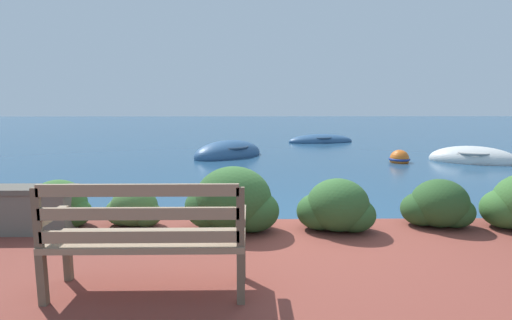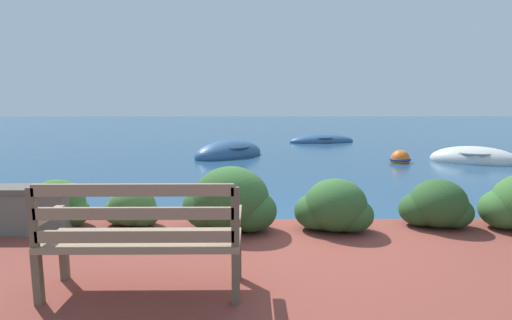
% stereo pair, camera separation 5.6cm
% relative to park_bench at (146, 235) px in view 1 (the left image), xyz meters
% --- Properties ---
extents(ground_plane, '(80.00, 80.00, 0.00)m').
position_rel_park_bench_xyz_m(ground_plane, '(1.34, 2.01, -0.70)').
color(ground_plane, navy).
extents(park_bench, '(1.55, 0.48, 0.93)m').
position_rel_park_bench_xyz_m(park_bench, '(0.00, 0.00, 0.00)').
color(park_bench, brown).
rests_on(park_bench, patio_terrace).
extents(stone_wall, '(1.55, 0.39, 0.54)m').
position_rel_park_bench_xyz_m(stone_wall, '(-2.01, 1.54, -0.21)').
color(stone_wall, '#666056').
rests_on(stone_wall, patio_terrace).
extents(hedge_clump_far_left, '(0.85, 0.61, 0.58)m').
position_rel_park_bench_xyz_m(hedge_clump_far_left, '(-1.53, 1.76, -0.24)').
color(hedge_clump_far_left, '#38662D').
rests_on(hedge_clump_far_left, patio_terrace).
extents(hedge_clump_left, '(0.71, 0.51, 0.48)m').
position_rel_park_bench_xyz_m(hedge_clump_left, '(-0.61, 1.76, -0.28)').
color(hedge_clump_left, '#426B33').
rests_on(hedge_clump_left, patio_terrace).
extents(hedge_clump_centre, '(1.12, 0.81, 0.76)m').
position_rel_park_bench_xyz_m(hedge_clump_centre, '(0.60, 1.59, -0.15)').
color(hedge_clump_centre, '#2D5628').
rests_on(hedge_clump_centre, patio_terrace).
extents(hedge_clump_right, '(0.92, 0.66, 0.62)m').
position_rel_park_bench_xyz_m(hedge_clump_right, '(1.83, 1.54, -0.21)').
color(hedge_clump_right, '#2D5628').
rests_on(hedge_clump_right, patio_terrace).
extents(hedge_clump_far_right, '(0.86, 0.62, 0.59)m').
position_rel_park_bench_xyz_m(hedge_clump_far_right, '(3.10, 1.68, -0.23)').
color(hedge_clump_far_right, '#284C23').
rests_on(hedge_clump_far_right, patio_terrace).
extents(rowboat_nearest, '(2.58, 2.08, 0.80)m').
position_rel_park_bench_xyz_m(rowboat_nearest, '(7.19, 8.21, -0.64)').
color(rowboat_nearest, silver).
rests_on(rowboat_nearest, ground_plane).
extents(rowboat_mid, '(2.68, 2.67, 0.89)m').
position_rel_park_bench_xyz_m(rowboat_mid, '(0.13, 9.43, -0.63)').
color(rowboat_mid, '#2D517A').
rests_on(rowboat_mid, ground_plane).
extents(rowboat_far, '(2.92, 1.51, 0.60)m').
position_rel_park_bench_xyz_m(rowboat_far, '(3.80, 13.73, -0.65)').
color(rowboat_far, '#2D517A').
rests_on(rowboat_far, ground_plane).
extents(mooring_buoy, '(0.59, 0.59, 0.54)m').
position_rel_park_bench_xyz_m(mooring_buoy, '(5.07, 8.15, -0.61)').
color(mooring_buoy, orange).
rests_on(mooring_buoy, ground_plane).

